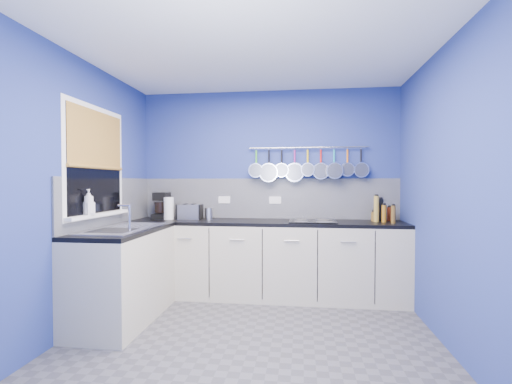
% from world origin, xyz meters
% --- Properties ---
extents(floor, '(3.20, 3.00, 0.02)m').
position_xyz_m(floor, '(0.00, 0.00, -0.01)').
color(floor, '#47474C').
rests_on(floor, ground).
extents(ceiling, '(3.20, 3.00, 0.02)m').
position_xyz_m(ceiling, '(0.00, 0.00, 2.51)').
color(ceiling, white).
rests_on(ceiling, ground).
extents(wall_back, '(3.20, 0.02, 2.50)m').
position_xyz_m(wall_back, '(0.00, 1.51, 1.25)').
color(wall_back, navy).
rests_on(wall_back, ground).
extents(wall_front, '(3.20, 0.02, 2.50)m').
position_xyz_m(wall_front, '(0.00, -1.51, 1.25)').
color(wall_front, navy).
rests_on(wall_front, ground).
extents(wall_left, '(0.02, 3.00, 2.50)m').
position_xyz_m(wall_left, '(-1.61, 0.00, 1.25)').
color(wall_left, navy).
rests_on(wall_left, ground).
extents(wall_right, '(0.02, 3.00, 2.50)m').
position_xyz_m(wall_right, '(1.61, 0.00, 1.25)').
color(wall_right, navy).
rests_on(wall_right, ground).
extents(backsplash_back, '(3.20, 0.02, 0.50)m').
position_xyz_m(backsplash_back, '(0.00, 1.49, 1.15)').
color(backsplash_back, gray).
rests_on(backsplash_back, wall_back).
extents(backsplash_left, '(0.02, 1.80, 0.50)m').
position_xyz_m(backsplash_left, '(-1.59, 0.60, 1.15)').
color(backsplash_left, gray).
rests_on(backsplash_left, wall_left).
extents(cabinet_run_back, '(3.20, 0.60, 0.86)m').
position_xyz_m(cabinet_run_back, '(0.00, 1.20, 0.43)').
color(cabinet_run_back, '#B8B19A').
rests_on(cabinet_run_back, ground).
extents(worktop_back, '(3.20, 0.60, 0.04)m').
position_xyz_m(worktop_back, '(0.00, 1.20, 0.88)').
color(worktop_back, black).
rests_on(worktop_back, cabinet_run_back).
extents(cabinet_run_left, '(0.60, 1.20, 0.86)m').
position_xyz_m(cabinet_run_left, '(-1.30, 0.30, 0.43)').
color(cabinet_run_left, '#B8B19A').
rests_on(cabinet_run_left, ground).
extents(worktop_left, '(0.60, 1.20, 0.04)m').
position_xyz_m(worktop_left, '(-1.30, 0.30, 0.88)').
color(worktop_left, black).
rests_on(worktop_left, cabinet_run_left).
extents(window_frame, '(0.01, 1.00, 1.10)m').
position_xyz_m(window_frame, '(-1.58, 0.30, 1.55)').
color(window_frame, white).
rests_on(window_frame, wall_left).
extents(window_glass, '(0.01, 0.90, 1.00)m').
position_xyz_m(window_glass, '(-1.57, 0.30, 1.55)').
color(window_glass, black).
rests_on(window_glass, wall_left).
extents(bamboo_blind, '(0.01, 0.90, 0.55)m').
position_xyz_m(bamboo_blind, '(-1.56, 0.30, 1.77)').
color(bamboo_blind, '#A47732').
rests_on(bamboo_blind, wall_left).
extents(window_sill, '(0.10, 0.98, 0.03)m').
position_xyz_m(window_sill, '(-1.55, 0.30, 1.04)').
color(window_sill, white).
rests_on(window_sill, wall_left).
extents(sink_unit, '(0.50, 0.95, 0.01)m').
position_xyz_m(sink_unit, '(-1.30, 0.30, 0.90)').
color(sink_unit, silver).
rests_on(sink_unit, worktop_left).
extents(mixer_tap, '(0.12, 0.08, 0.26)m').
position_xyz_m(mixer_tap, '(-1.14, 0.12, 1.03)').
color(mixer_tap, silver).
rests_on(mixer_tap, worktop_left).
extents(socket_left, '(0.15, 0.01, 0.09)m').
position_xyz_m(socket_left, '(-0.55, 1.48, 1.13)').
color(socket_left, white).
rests_on(socket_left, backsplash_back).
extents(socket_right, '(0.15, 0.01, 0.09)m').
position_xyz_m(socket_right, '(0.10, 1.48, 1.13)').
color(socket_right, white).
rests_on(socket_right, backsplash_back).
extents(pot_rail, '(1.45, 0.02, 0.02)m').
position_xyz_m(pot_rail, '(0.50, 1.45, 1.78)').
color(pot_rail, silver).
rests_on(pot_rail, wall_back).
extents(soap_bottle_a, '(0.11, 0.11, 0.24)m').
position_xyz_m(soap_bottle_a, '(-1.53, 0.10, 1.17)').
color(soap_bottle_a, white).
rests_on(soap_bottle_a, window_sill).
extents(soap_bottle_b, '(0.10, 0.10, 0.17)m').
position_xyz_m(soap_bottle_b, '(-1.53, 0.10, 1.14)').
color(soap_bottle_b, white).
rests_on(soap_bottle_b, window_sill).
extents(paper_towel, '(0.14, 0.14, 0.27)m').
position_xyz_m(paper_towel, '(-1.18, 1.19, 1.04)').
color(paper_towel, white).
rests_on(paper_towel, worktop_back).
extents(coffee_maker, '(0.19, 0.21, 0.33)m').
position_xyz_m(coffee_maker, '(-1.31, 1.28, 1.06)').
color(coffee_maker, black).
rests_on(coffee_maker, worktop_back).
extents(toaster, '(0.29, 0.18, 0.18)m').
position_xyz_m(toaster, '(-0.94, 1.25, 0.99)').
color(toaster, silver).
rests_on(toaster, worktop_back).
extents(canister, '(0.11, 0.11, 0.14)m').
position_xyz_m(canister, '(-0.70, 1.28, 0.97)').
color(canister, silver).
rests_on(canister, worktop_back).
extents(hob, '(0.53, 0.47, 0.01)m').
position_xyz_m(hob, '(0.55, 1.17, 0.91)').
color(hob, black).
rests_on(hob, worktop_back).
extents(pan_0, '(0.18, 0.09, 0.37)m').
position_xyz_m(pan_0, '(-0.13, 1.44, 1.60)').
color(pan_0, silver).
rests_on(pan_0, pot_rail).
extents(pan_1, '(0.23, 0.09, 0.42)m').
position_xyz_m(pan_1, '(0.02, 1.44, 1.57)').
color(pan_1, silver).
rests_on(pan_1, pot_rail).
extents(pan_2, '(0.18, 0.07, 0.37)m').
position_xyz_m(pan_2, '(0.18, 1.44, 1.60)').
color(pan_2, silver).
rests_on(pan_2, pot_rail).
extents(pan_3, '(0.23, 0.07, 0.42)m').
position_xyz_m(pan_3, '(0.34, 1.44, 1.57)').
color(pan_3, silver).
rests_on(pan_3, pot_rail).
extents(pan_4, '(0.17, 0.10, 0.36)m').
position_xyz_m(pan_4, '(0.50, 1.44, 1.60)').
color(pan_4, silver).
rests_on(pan_4, pot_rail).
extents(pan_5, '(0.20, 0.07, 0.39)m').
position_xyz_m(pan_5, '(0.66, 1.44, 1.58)').
color(pan_5, silver).
rests_on(pan_5, pot_rail).
extents(pan_6, '(0.20, 0.13, 0.39)m').
position_xyz_m(pan_6, '(0.82, 1.44, 1.59)').
color(pan_6, silver).
rests_on(pan_6, pot_rail).
extents(pan_7, '(0.17, 0.07, 0.36)m').
position_xyz_m(pan_7, '(0.98, 1.44, 1.60)').
color(pan_7, silver).
rests_on(pan_7, pot_rail).
extents(pan_8, '(0.18, 0.08, 0.37)m').
position_xyz_m(pan_8, '(1.14, 1.44, 1.59)').
color(pan_8, silver).
rests_on(pan_8, pot_rail).
extents(condiment_0, '(0.06, 0.06, 0.16)m').
position_xyz_m(condiment_0, '(1.45, 1.34, 0.98)').
color(condiment_0, '#4C190C').
rests_on(condiment_0, worktop_back).
extents(condiment_1, '(0.07, 0.07, 0.26)m').
position_xyz_m(condiment_1, '(1.34, 1.34, 1.03)').
color(condiment_1, black).
rests_on(condiment_1, worktop_back).
extents(condiment_2, '(0.06, 0.06, 0.11)m').
position_xyz_m(condiment_2, '(1.26, 1.32, 0.95)').
color(condiment_2, brown).
rests_on(condiment_2, worktop_back).
extents(condiment_3, '(0.05, 0.05, 0.14)m').
position_xyz_m(condiment_3, '(1.46, 1.23, 0.97)').
color(condiment_3, '#265919').
rests_on(condiment_3, worktop_back).
extents(condiment_4, '(0.05, 0.05, 0.19)m').
position_xyz_m(condiment_4, '(1.35, 1.21, 1.00)').
color(condiment_4, '#8C5914').
rests_on(condiment_4, worktop_back).
extents(condiment_5, '(0.06, 0.06, 0.30)m').
position_xyz_m(condiment_5, '(1.28, 1.23, 1.05)').
color(condiment_5, olive).
rests_on(condiment_5, worktop_back).
extents(condiment_6, '(0.05, 0.05, 0.20)m').
position_xyz_m(condiment_6, '(1.43, 1.11, 1.00)').
color(condiment_6, brown).
rests_on(condiment_6, worktop_back).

